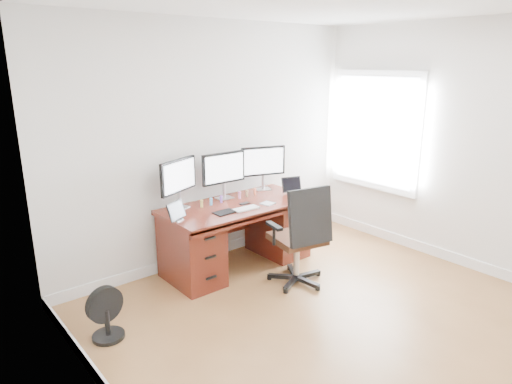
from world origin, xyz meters
TOP-DOWN VIEW (x-y plane):
  - ground at (0.00, 0.00)m, footprint 4.50×4.50m
  - back_wall at (0.00, 2.25)m, footprint 4.00×0.10m
  - right_wall at (2.00, 0.11)m, footprint 0.10×4.50m
  - desk at (0.00, 1.83)m, footprint 1.70×0.80m
  - office_chair at (0.23, 1.07)m, footprint 0.68×0.68m
  - floor_fan at (-1.71, 1.39)m, footprint 0.32×0.27m
  - monitor_left at (-0.58, 2.07)m, footprint 0.52×0.24m
  - monitor_center at (-0.00, 2.07)m, footprint 0.55×0.14m
  - monitor_right at (0.58, 2.07)m, footprint 0.53×0.21m
  - tablet_left at (-0.80, 1.75)m, footprint 0.25×0.16m
  - tablet_right at (0.76, 1.75)m, footprint 0.25×0.14m
  - keyboard at (-0.06, 1.60)m, footprint 0.29×0.13m
  - trackpad at (0.24, 1.59)m, footprint 0.16×0.16m
  - drawing_tablet at (-0.30, 1.64)m, footprint 0.24×0.16m
  - phone at (0.05, 1.76)m, footprint 0.12×0.07m
  - figurine_yellow at (-0.38, 1.95)m, footprint 0.04×0.04m
  - figurine_blue at (-0.26, 1.95)m, footprint 0.04×0.04m
  - figurine_purple at (-0.13, 1.95)m, footprint 0.04×0.04m
  - figurine_pink at (0.13, 1.95)m, footprint 0.04×0.04m
  - figurine_brown at (0.23, 1.95)m, footprint 0.04×0.04m
  - figurine_orange at (0.35, 1.95)m, footprint 0.04×0.04m

SIDE VIEW (x-z plane):
  - ground at x=0.00m, z-range 0.00..0.00m
  - floor_fan at x=-1.71m, z-range -0.01..0.46m
  - office_chair at x=0.23m, z-range -0.18..0.89m
  - desk at x=0.00m, z-range 0.03..0.78m
  - trackpad at x=0.24m, z-range 0.75..0.76m
  - drawing_tablet at x=-0.30m, z-range 0.75..0.76m
  - phone at x=0.05m, z-range 0.75..0.76m
  - keyboard at x=-0.06m, z-range 0.75..0.76m
  - figurine_yellow at x=-0.38m, z-range 0.75..0.84m
  - figurine_blue at x=-0.26m, z-range 0.75..0.84m
  - figurine_purple at x=-0.13m, z-range 0.75..0.84m
  - figurine_pink at x=0.13m, z-range 0.75..0.84m
  - figurine_brown at x=0.23m, z-range 0.75..0.84m
  - figurine_orange at x=0.35m, z-range 0.75..0.84m
  - tablet_left at x=-0.80m, z-range 0.74..0.93m
  - tablet_right at x=0.76m, z-range 0.74..0.93m
  - monitor_left at x=-0.58m, z-range 0.82..1.35m
  - monitor_center at x=0.00m, z-range 0.82..1.35m
  - monitor_right at x=0.58m, z-range 0.82..1.35m
  - back_wall at x=0.00m, z-range 0.00..2.70m
  - right_wall at x=2.00m, z-range 0.00..2.70m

